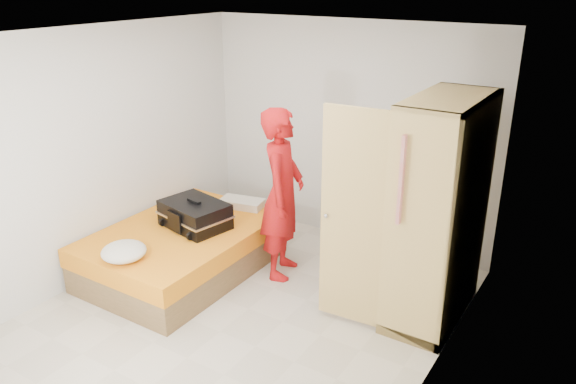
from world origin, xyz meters
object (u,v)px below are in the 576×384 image
Objects in this scene: bed at (183,250)px; wardrobe at (432,218)px; person at (282,194)px; round_cushion at (124,252)px; suitcase at (195,215)px.

wardrobe reaches higher than bed.
bed is at bearing -166.06° from wardrobe.
person reaches higher than round_cushion.
wardrobe reaches higher than round_cushion.
wardrobe is at bearing 29.50° from round_cushion.
bed is 1.27m from person.
person is 2.28× the size of suitcase.
round_cushion is at bearing 126.72° from person.
suitcase reaches higher than bed.
bed is at bearing 102.25° from person.
round_cushion is at bearing -89.69° from bed.
person is 0.99m from suitcase.
bed is at bearing 90.31° from round_cushion.
round_cushion is (0.00, -0.79, 0.33)m from bed.
bed is 0.96× the size of wardrobe.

